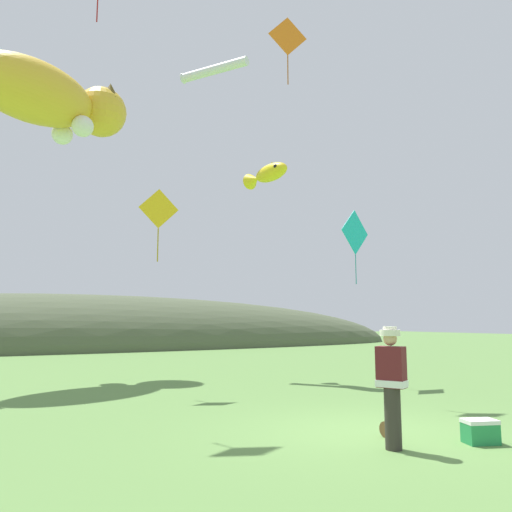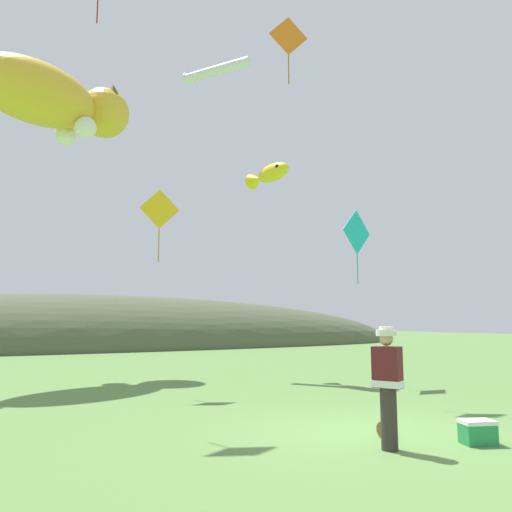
# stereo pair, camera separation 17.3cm
# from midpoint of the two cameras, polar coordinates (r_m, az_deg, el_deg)

# --- Properties ---
(ground_plane) EXTENTS (120.00, 120.00, 0.00)m
(ground_plane) POSITION_cam_midpoint_polar(r_m,az_deg,el_deg) (8.97, 13.51, -19.18)
(ground_plane) COLOR #5B8442
(distant_hill_ridge) EXTENTS (53.15, 11.07, 7.25)m
(distant_hill_ridge) POSITION_cam_midpoint_polar(r_m,az_deg,el_deg) (35.71, -19.18, -9.98)
(distant_hill_ridge) COLOR #4C563D
(distant_hill_ridge) RESTS_ON ground
(festival_attendant) EXTENTS (0.42, 0.49, 1.77)m
(festival_attendant) POSITION_cam_midpoint_polar(r_m,az_deg,el_deg) (7.83, 15.45, -13.79)
(festival_attendant) COLOR #332D28
(festival_attendant) RESTS_ON ground
(kite_spool) EXTENTS (0.14, 0.25, 0.25)m
(kite_spool) POSITION_cam_midpoint_polar(r_m,az_deg,el_deg) (8.73, 15.13, -18.61)
(kite_spool) COLOR olive
(kite_spool) RESTS_ON ground
(picnic_cooler) EXTENTS (0.57, 0.48, 0.36)m
(picnic_cooler) POSITION_cam_midpoint_polar(r_m,az_deg,el_deg) (8.74, 24.56, -17.84)
(picnic_cooler) COLOR #268C4C
(picnic_cooler) RESTS_ON ground
(kite_giant_cat) EXTENTS (7.77, 4.17, 2.52)m
(kite_giant_cat) POSITION_cam_midpoint_polar(r_m,az_deg,el_deg) (19.86, -22.05, 16.29)
(kite_giant_cat) COLOR gold
(kite_fish_windsock) EXTENTS (0.76, 2.20, 0.67)m
(kite_fish_windsock) POSITION_cam_midpoint_polar(r_m,az_deg,el_deg) (17.38, 1.78, 9.33)
(kite_fish_windsock) COLOR yellow
(kite_tube_streamer) EXTENTS (1.95, 2.71, 0.44)m
(kite_tube_streamer) POSITION_cam_midpoint_polar(r_m,az_deg,el_deg) (20.88, -4.39, 20.39)
(kite_tube_streamer) COLOR white
(kite_diamond_teal) EXTENTS (1.34, 0.38, 2.28)m
(kite_diamond_teal) POSITION_cam_midpoint_polar(r_m,az_deg,el_deg) (15.55, 11.74, 2.65)
(kite_diamond_teal) COLOR #19BFBF
(kite_diamond_gold) EXTENTS (1.08, 0.13, 1.99)m
(kite_diamond_gold) POSITION_cam_midpoint_polar(r_m,az_deg,el_deg) (13.80, -10.61, 5.22)
(kite_diamond_gold) COLOR yellow
(kite_diamond_orange) EXTENTS (1.15, 0.31, 2.08)m
(kite_diamond_orange) POSITION_cam_midpoint_polar(r_m,az_deg,el_deg) (15.97, 4.06, 23.73)
(kite_diamond_orange) COLOR orange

